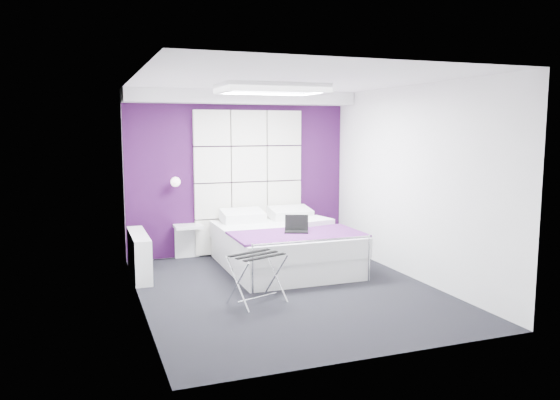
# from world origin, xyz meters

# --- Properties ---
(floor) EXTENTS (4.40, 4.40, 0.00)m
(floor) POSITION_xyz_m (0.00, 0.00, 0.00)
(floor) COLOR black
(floor) RESTS_ON ground
(ceiling) EXTENTS (4.40, 4.40, 0.00)m
(ceiling) POSITION_xyz_m (0.00, 0.00, 2.60)
(ceiling) COLOR white
(ceiling) RESTS_ON wall_back
(wall_back) EXTENTS (3.60, 0.00, 3.60)m
(wall_back) POSITION_xyz_m (0.00, 2.20, 1.30)
(wall_back) COLOR white
(wall_back) RESTS_ON floor
(wall_left) EXTENTS (0.00, 4.40, 4.40)m
(wall_left) POSITION_xyz_m (-1.80, 0.00, 1.30)
(wall_left) COLOR white
(wall_left) RESTS_ON floor
(wall_right) EXTENTS (0.00, 4.40, 4.40)m
(wall_right) POSITION_xyz_m (1.80, 0.00, 1.30)
(wall_right) COLOR white
(wall_right) RESTS_ON floor
(accent_wall) EXTENTS (3.58, 0.02, 2.58)m
(accent_wall) POSITION_xyz_m (0.00, 2.19, 1.30)
(accent_wall) COLOR #330D3A
(accent_wall) RESTS_ON wall_back
(soffit) EXTENTS (3.58, 0.50, 0.20)m
(soffit) POSITION_xyz_m (0.00, 1.95, 2.50)
(soffit) COLOR white
(soffit) RESTS_ON wall_back
(headboard) EXTENTS (1.80, 0.08, 2.30)m
(headboard) POSITION_xyz_m (0.15, 2.14, 1.17)
(headboard) COLOR silver
(headboard) RESTS_ON wall_back
(skylight) EXTENTS (1.36, 0.86, 0.12)m
(skylight) POSITION_xyz_m (0.00, 0.60, 2.55)
(skylight) COLOR white
(skylight) RESTS_ON ceiling
(wall_lamp) EXTENTS (0.15, 0.15, 0.15)m
(wall_lamp) POSITION_xyz_m (-1.05, 2.06, 1.22)
(wall_lamp) COLOR white
(wall_lamp) RESTS_ON wall_back
(radiator) EXTENTS (0.22, 1.20, 0.60)m
(radiator) POSITION_xyz_m (-1.69, 1.30, 0.30)
(radiator) COLOR white
(radiator) RESTS_ON floor
(bed) EXTENTS (1.78, 2.15, 0.75)m
(bed) POSITION_xyz_m (0.34, 1.07, 0.32)
(bed) COLOR white
(bed) RESTS_ON floor
(nightstand) EXTENTS (0.43, 0.33, 0.05)m
(nightstand) POSITION_xyz_m (-0.87, 2.02, 0.52)
(nightstand) COLOR white
(nightstand) RESTS_ON wall_back
(luggage_rack) EXTENTS (0.59, 0.43, 0.58)m
(luggage_rack) POSITION_xyz_m (-0.52, -0.37, 0.29)
(luggage_rack) COLOR silver
(luggage_rack) RESTS_ON floor
(laptop) EXTENTS (0.32, 0.23, 0.23)m
(laptop) POSITION_xyz_m (0.36, 0.64, 0.66)
(laptop) COLOR black
(laptop) RESTS_ON bed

